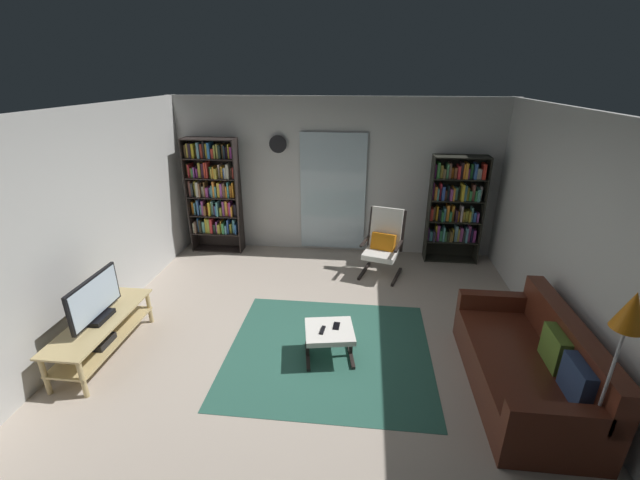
{
  "coord_description": "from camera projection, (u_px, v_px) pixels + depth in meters",
  "views": [
    {
      "loc": [
        0.48,
        -3.83,
        2.94
      ],
      "look_at": [
        -0.02,
        0.73,
        1.05
      ],
      "focal_mm": 22.92,
      "sensor_mm": 36.0,
      "label": 1
    }
  ],
  "objects": [
    {
      "name": "bookshelf_near_tv",
      "position": [
        213.0,
        192.0,
        6.94
      ],
      "size": [
        0.88,
        0.3,
        1.96
      ],
      "color": "black",
      "rests_on": "ground"
    },
    {
      "name": "tv_remote",
      "position": [
        323.0,
        330.0,
        4.38
      ],
      "size": [
        0.06,
        0.15,
        0.02
      ],
      "primitive_type": "cube",
      "rotation": [
        0.0,
        0.0,
        -0.11
      ],
      "color": "black",
      "rests_on": "ottoman"
    },
    {
      "name": "lounge_armchair",
      "position": [
        384.0,
        241.0,
        6.28
      ],
      "size": [
        0.72,
        0.78,
        1.02
      ],
      "color": "black",
      "rests_on": "ground"
    },
    {
      "name": "ottoman",
      "position": [
        329.0,
        334.0,
        4.44
      ],
      "size": [
        0.6,
        0.56,
        0.36
      ],
      "color": "white",
      "rests_on": "ground"
    },
    {
      "name": "wall_back",
      "position": [
        335.0,
        177.0,
        6.86
      ],
      "size": [
        5.6,
        0.06,
        2.6
      ],
      "primitive_type": "cube",
      "color": "beige",
      "rests_on": "ground"
    },
    {
      "name": "tv_stand",
      "position": [
        101.0,
        332.0,
        4.48
      ],
      "size": [
        0.49,
        1.4,
        0.45
      ],
      "color": "tan",
      "rests_on": "ground"
    },
    {
      "name": "wall_clock",
      "position": [
        278.0,
        144.0,
        6.68
      ],
      "size": [
        0.29,
        0.03,
        0.29
      ],
      "color": "silver"
    },
    {
      "name": "bookshelf_near_sofa",
      "position": [
        455.0,
        205.0,
        6.57
      ],
      "size": [
        0.85,
        0.3,
        1.75
      ],
      "color": "black",
      "rests_on": "ground"
    },
    {
      "name": "ground_plane",
      "position": [
        314.0,
        348.0,
        4.69
      ],
      "size": [
        7.02,
        7.02,
        0.0
      ],
      "primitive_type": "plane",
      "color": "#B6A696"
    },
    {
      "name": "wall_left",
      "position": [
        69.0,
        234.0,
        4.47
      ],
      "size": [
        0.06,
        6.0,
        2.6
      ],
      "primitive_type": "cube",
      "color": "beige",
      "rests_on": "ground"
    },
    {
      "name": "glass_door_panel",
      "position": [
        333.0,
        193.0,
        6.9
      ],
      "size": [
        1.1,
        0.01,
        2.0
      ],
      "primitive_type": "cube",
      "color": "silver"
    },
    {
      "name": "wall_right",
      "position": [
        592.0,
        256.0,
        3.92
      ],
      "size": [
        0.06,
        6.0,
        2.6
      ],
      "primitive_type": "cube",
      "color": "beige",
      "rests_on": "ground"
    },
    {
      "name": "television",
      "position": [
        95.0,
        301.0,
        4.35
      ],
      "size": [
        0.2,
        0.82,
        0.5
      ],
      "color": "black",
      "rests_on": "tv_stand"
    },
    {
      "name": "leather_sofa",
      "position": [
        529.0,
        367.0,
        3.95
      ],
      "size": [
        0.9,
        1.88,
        0.82
      ],
      "color": "#532316",
      "rests_on": "ground"
    },
    {
      "name": "cell_phone",
      "position": [
        336.0,
        326.0,
        4.46
      ],
      "size": [
        0.08,
        0.14,
        0.01
      ],
      "primitive_type": "cube",
      "rotation": [
        0.0,
        0.0,
        -0.05
      ],
      "color": "black",
      "rests_on": "ottoman"
    },
    {
      "name": "floor_lamp_by_sofa",
      "position": [
        626.0,
        327.0,
        2.83
      ],
      "size": [
        0.22,
        0.22,
        1.58
      ],
      "color": "#A5A5AD",
      "rests_on": "ground"
    },
    {
      "name": "area_rug",
      "position": [
        329.0,
        351.0,
        4.64
      ],
      "size": [
        2.27,
        2.09,
        0.01
      ],
      "primitive_type": "cube",
      "color": "#2C5D4E",
      "rests_on": "ground"
    }
  ]
}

